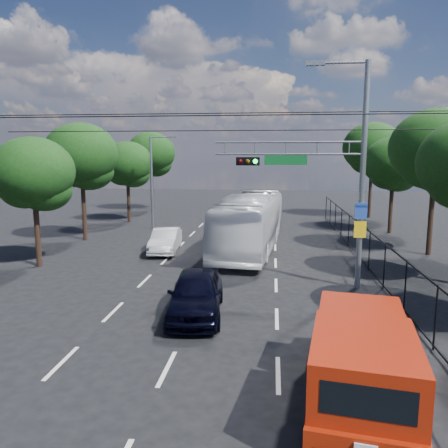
# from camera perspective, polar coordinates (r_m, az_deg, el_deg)

# --- Properties ---
(ground) EXTENTS (120.00, 120.00, 0.00)m
(ground) POSITION_cam_1_polar(r_m,az_deg,el_deg) (12.57, -7.47, -18.21)
(ground) COLOR black
(ground) RESTS_ON ground
(lane_markings) EXTENTS (6.12, 38.00, 0.01)m
(lane_markings) POSITION_cam_1_polar(r_m,az_deg,el_deg) (25.63, -0.01, -3.84)
(lane_markings) COLOR beige
(lane_markings) RESTS_ON ground
(signal_mast) EXTENTS (6.43, 0.39, 9.50)m
(signal_mast) POSITION_cam_1_polar(r_m,az_deg,el_deg) (18.99, 14.09, 7.31)
(signal_mast) COLOR slate
(signal_mast) RESTS_ON ground
(streetlight_left) EXTENTS (2.09, 0.22, 7.08)m
(streetlight_left) POSITION_cam_1_polar(r_m,az_deg,el_deg) (34.11, -9.17, 5.96)
(streetlight_left) COLOR slate
(streetlight_left) RESTS_ON ground
(utility_wires) EXTENTS (22.00, 5.04, 0.74)m
(utility_wires) POSITION_cam_1_polar(r_m,az_deg,el_deg) (19.91, -1.70, 13.38)
(utility_wires) COLOR black
(utility_wires) RESTS_ON ground
(fence_right) EXTENTS (0.06, 34.03, 2.00)m
(fence_right) POSITION_cam_1_polar(r_m,az_deg,el_deg) (23.97, 17.87, -2.69)
(fence_right) COLOR black
(fence_right) RESTS_ON ground
(tree_right_c) EXTENTS (5.10, 5.10, 8.29)m
(tree_right_c) POSITION_cam_1_polar(r_m,az_deg,el_deg) (27.39, 25.93, 8.17)
(tree_right_c) COLOR black
(tree_right_c) RESTS_ON ground
(tree_right_d) EXTENTS (4.32, 4.32, 7.02)m
(tree_right_d) POSITION_cam_1_polar(r_m,az_deg,el_deg) (33.98, 21.27, 6.99)
(tree_right_d) COLOR black
(tree_right_d) RESTS_ON ground
(tree_right_e) EXTENTS (5.28, 5.28, 8.58)m
(tree_right_e) POSITION_cam_1_polar(r_m,az_deg,el_deg) (41.80, 18.82, 8.89)
(tree_right_e) COLOR black
(tree_right_e) RESTS_ON ground
(tree_left_b) EXTENTS (4.08, 4.08, 6.63)m
(tree_left_b) POSITION_cam_1_polar(r_m,az_deg,el_deg) (24.06, -23.55, 5.58)
(tree_left_b) COLOR black
(tree_left_b) RESTS_ON ground
(tree_left_c) EXTENTS (4.80, 4.80, 7.80)m
(tree_left_c) POSITION_cam_1_polar(r_m,az_deg,el_deg) (30.55, -18.08, 8.00)
(tree_left_c) COLOR black
(tree_left_c) RESTS_ON ground
(tree_left_d) EXTENTS (4.20, 4.20, 6.83)m
(tree_left_d) POSITION_cam_1_polar(r_m,az_deg,el_deg) (37.87, -12.46, 7.34)
(tree_left_d) COLOR black
(tree_left_d) RESTS_ON ground
(tree_left_e) EXTENTS (4.92, 4.92, 7.99)m
(tree_left_e) POSITION_cam_1_polar(r_m,az_deg,el_deg) (45.56, -9.48, 8.72)
(tree_left_e) COLOR black
(tree_left_e) RESTS_ON ground
(red_pickup) EXTENTS (2.93, 6.00, 2.15)m
(red_pickup) POSITION_cam_1_polar(r_m,az_deg,el_deg) (10.77, 17.47, -16.66)
(red_pickup) COLOR black
(red_pickup) RESTS_ON ground
(navy_hatchback) EXTENTS (2.28, 4.83, 1.60)m
(navy_hatchback) POSITION_cam_1_polar(r_m,az_deg,el_deg) (15.93, -3.70, -9.03)
(navy_hatchback) COLOR black
(navy_hatchback) RESTS_ON ground
(white_bus) EXTENTS (3.96, 12.30, 3.37)m
(white_bus) POSITION_cam_1_polar(r_m,az_deg,el_deg) (26.37, 3.48, 0.22)
(white_bus) COLOR silver
(white_bus) RESTS_ON ground
(white_van) EXTENTS (1.82, 4.32, 1.39)m
(white_van) POSITION_cam_1_polar(r_m,az_deg,el_deg) (26.13, -7.64, -2.13)
(white_van) COLOR silver
(white_van) RESTS_ON ground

